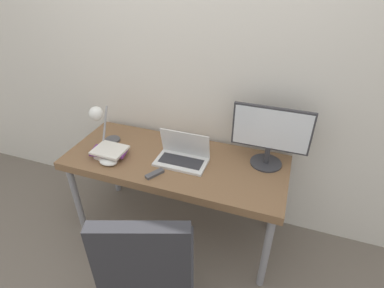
# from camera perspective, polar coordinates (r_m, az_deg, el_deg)

# --- Properties ---
(ground_plane) EXTENTS (12.00, 12.00, 0.00)m
(ground_plane) POSITION_cam_1_polar(r_m,az_deg,el_deg) (2.45, -5.83, -21.09)
(ground_plane) COLOR #70665B
(wall_back) EXTENTS (8.00, 0.05, 2.60)m
(wall_back) POSITION_cam_1_polar(r_m,az_deg,el_deg) (2.22, 0.19, 15.04)
(wall_back) COLOR silver
(wall_back) RESTS_ON ground_plane
(desk) EXTENTS (1.59, 0.65, 0.72)m
(desk) POSITION_cam_1_polar(r_m,az_deg,el_deg) (2.19, -3.24, -4.28)
(desk) COLOR brown
(desk) RESTS_ON ground_plane
(laptop) EXTENTS (0.36, 0.21, 0.22)m
(laptop) POSITION_cam_1_polar(r_m,az_deg,el_deg) (2.11, -1.85, -2.25)
(laptop) COLOR silver
(laptop) RESTS_ON desk
(monitor) EXTENTS (0.51, 0.22, 0.43)m
(monitor) POSITION_cam_1_polar(r_m,az_deg,el_deg) (2.04, 14.73, 1.90)
(monitor) COLOR #333338
(monitor) RESTS_ON desk
(desk_lamp) EXTENTS (0.12, 0.24, 0.35)m
(desk_lamp) POSITION_cam_1_polar(r_m,az_deg,el_deg) (2.25, -17.16, 4.53)
(desk_lamp) COLOR #4C4C51
(desk_lamp) RESTS_ON desk
(office_chair) EXTENTS (0.60, 0.61, 1.02)m
(office_chair) POSITION_cam_1_polar(r_m,az_deg,el_deg) (1.72, -8.18, -22.17)
(office_chair) COLOR black
(office_chair) RESTS_ON ground_plane
(book_stack) EXTENTS (0.27, 0.19, 0.07)m
(book_stack) POSITION_cam_1_polar(r_m,az_deg,el_deg) (2.24, -15.40, -1.50)
(book_stack) COLOR silver
(book_stack) RESTS_ON desk
(tv_remote) EXTENTS (0.10, 0.13, 0.02)m
(tv_remote) POSITION_cam_1_polar(r_m,az_deg,el_deg) (2.02, -7.12, -5.65)
(tv_remote) COLOR #4C4C51
(tv_remote) RESTS_ON desk
(game_controller) EXTENTS (0.13, 0.09, 0.04)m
(game_controller) POSITION_cam_1_polar(r_m,az_deg,el_deg) (2.17, -15.66, -3.25)
(game_controller) COLOR white
(game_controller) RESTS_ON desk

